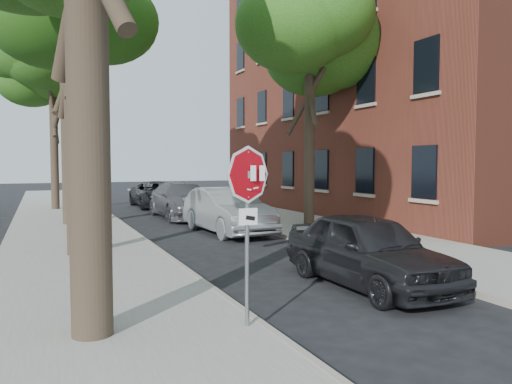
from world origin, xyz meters
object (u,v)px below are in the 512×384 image
at_px(tree_far, 52,70).
at_px(car_b, 227,211).
at_px(apartment_building, 408,62).
at_px(stop_sign, 248,201).
at_px(car_a, 368,250).
at_px(car_c, 182,200).
at_px(tree_right, 308,37).
at_px(tree_mid_b, 64,18).
at_px(car_d, 158,194).

bearing_deg(tree_far, car_b, -64.80).
distance_m(apartment_building, stop_sign, 21.10).
xyz_separation_m(car_a, car_c, (-0.13, 13.69, 0.06)).
bearing_deg(tree_right, car_b, -174.78).
bearing_deg(car_a, car_c, 89.92).
height_order(car_a, car_c, car_c).
bearing_deg(car_c, car_b, -89.12).
xyz_separation_m(tree_mid_b, tree_right, (8.40, -4.01, -0.78)).
bearing_deg(stop_sign, apartment_building, 43.65).
bearing_deg(car_c, stop_sign, -102.17).
bearing_deg(stop_sign, car_b, 71.44).
height_order(tree_far, car_a, tree_far).
xyz_separation_m(car_a, car_d, (0.00, 19.45, -0.01)).
distance_m(tree_mid_b, car_d, 11.24).
xyz_separation_m(stop_sign, car_c, (3.17, 15.34, -1.14)).
xyz_separation_m(tree_mid_b, car_b, (5.02, -4.32, -7.19)).
xyz_separation_m(car_b, car_d, (0.00, 11.27, -0.07)).
relative_size(car_a, car_c, 0.79).
xyz_separation_m(tree_far, car_a, (5.32, -19.49, -6.47)).
xyz_separation_m(tree_right, car_b, (-3.38, -0.31, -6.41)).
bearing_deg(tree_right, stop_sign, -123.38).
bearing_deg(car_b, car_c, 88.32).
bearing_deg(car_b, car_a, -93.06).
relative_size(car_a, car_b, 0.89).
height_order(stop_sign, car_b, stop_sign).
relative_size(tree_far, car_b, 1.91).
bearing_deg(stop_sign, tree_mid_b, 96.95).
xyz_separation_m(car_a, car_b, (0.00, 8.18, 0.06)).
bearing_deg(stop_sign, car_d, 81.11).
bearing_deg(car_c, apartment_building, -7.02).
height_order(apartment_building, tree_right, apartment_building).
distance_m(stop_sign, car_b, 10.43).
bearing_deg(car_b, tree_mid_b, 136.24).
bearing_deg(car_b, tree_far, 112.14).
relative_size(tree_far, tree_right, 1.00).
bearing_deg(tree_mid_b, car_b, -40.70).
bearing_deg(car_c, tree_mid_b, -166.78).
xyz_separation_m(stop_sign, car_b, (3.30, 9.83, -1.14)).
bearing_deg(tree_right, apartment_building, 25.87).
distance_m(stop_sign, car_d, 21.39).
bearing_deg(tree_right, car_a, -111.70).
height_order(apartment_building, car_c, apartment_building).
height_order(apartment_building, car_a, apartment_building).
bearing_deg(car_c, tree_far, 131.35).
relative_size(stop_sign, car_b, 0.53).
bearing_deg(apartment_building, car_b, -159.78).
bearing_deg(stop_sign, tree_far, 95.46).
bearing_deg(tree_mid_b, car_a, -68.10).
height_order(tree_mid_b, car_d, tree_mid_b).
height_order(tree_mid_b, car_b, tree_mid_b).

